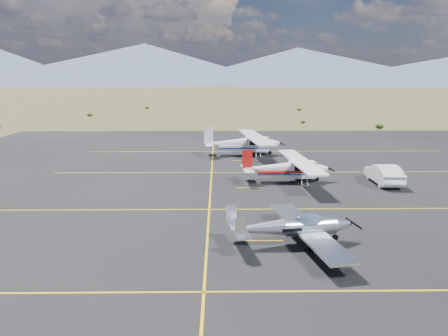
% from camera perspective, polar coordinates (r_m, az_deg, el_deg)
% --- Properties ---
extents(ground, '(1600.00, 1600.00, 0.00)m').
position_cam_1_polar(ground, '(27.01, 10.90, -6.57)').
color(ground, '#383D1C').
rests_on(ground, ground).
extents(apron, '(72.00, 72.00, 0.02)m').
position_cam_1_polar(apron, '(33.60, 8.53, -2.79)').
color(apron, black).
rests_on(apron, ground).
extents(aircraft_low_wing, '(6.47, 8.93, 1.93)m').
position_cam_1_polar(aircraft_low_wing, '(22.77, 9.27, -7.60)').
color(aircraft_low_wing, silver).
rests_on(aircraft_low_wing, apron).
extents(aircraft_cessna, '(6.38, 10.62, 2.68)m').
position_cam_1_polar(aircraft_cessna, '(35.68, 8.24, 0.06)').
color(aircraft_cessna, white).
rests_on(aircraft_cessna, apron).
extents(aircraft_plain, '(7.49, 12.42, 3.13)m').
position_cam_1_polar(aircraft_plain, '(47.28, 2.59, 3.34)').
color(aircraft_plain, white).
rests_on(aircraft_plain, apron).
extents(sedan, '(1.72, 4.85, 1.59)m').
position_cam_1_polar(sedan, '(37.13, 20.16, -0.71)').
color(sedan, white).
rests_on(sedan, apron).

